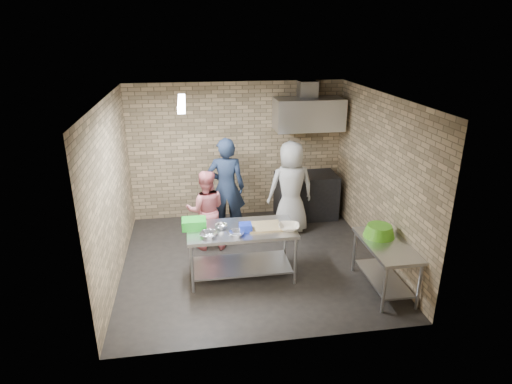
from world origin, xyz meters
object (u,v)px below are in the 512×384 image
at_px(side_counter, 384,266).
at_px(woman_white, 291,188).
at_px(stove, 306,196).
at_px(man_navy, 226,188).
at_px(bottle_green, 328,116).
at_px(blue_tub, 245,227).
at_px(prep_table, 242,252).
at_px(woman_pink, 206,210).
at_px(green_basin, 379,231).
at_px(bottle_red, 308,116).
at_px(green_crate, 194,224).

height_order(side_counter, woman_white, woman_white).
height_order(stove, man_navy, man_navy).
bearing_deg(bottle_green, blue_tub, -129.37).
distance_m(prep_table, woman_white, 1.88).
height_order(woman_pink, woman_white, woman_white).
xyz_separation_m(green_basin, man_navy, (-2.09, 1.92, 0.09)).
relative_size(blue_tub, man_navy, 0.10).
distance_m(green_basin, bottle_red, 3.01).
relative_size(green_crate, bottle_green, 2.41).
xyz_separation_m(side_counter, woman_pink, (-2.51, 1.72, 0.33)).
relative_size(prep_table, bottle_red, 9.03).
height_order(side_counter, woman_pink, woman_pink).
distance_m(stove, woman_pink, 2.32).
distance_m(green_crate, bottle_red, 3.38).
distance_m(prep_table, side_counter, 2.13).
height_order(green_crate, man_navy, man_navy).
relative_size(stove, green_basin, 2.61).
height_order(man_navy, woman_white, man_navy).
relative_size(prep_table, stove, 1.35).
distance_m(prep_table, blue_tub, 0.48).
xyz_separation_m(bottle_red, woman_white, (-0.52, -0.85, -1.16)).
distance_m(green_crate, woman_pink, 0.95).
height_order(green_crate, bottle_red, bottle_red).
relative_size(stove, man_navy, 0.65).
height_order(stove, bottle_red, bottle_red).
bearing_deg(woman_white, blue_tub, 52.41).
xyz_separation_m(bottle_red, bottle_green, (0.40, 0.00, -0.01)).
bearing_deg(green_basin, blue_tub, 170.11).
distance_m(prep_table, green_basin, 2.09).
bearing_deg(bottle_red, woman_white, -121.27).
bearing_deg(woman_pink, man_navy, -128.27).
xyz_separation_m(green_crate, woman_pink, (0.21, 0.91, -0.18)).
bearing_deg(side_counter, stove, 99.29).
relative_size(side_counter, bottle_red, 6.67).
xyz_separation_m(prep_table, bottle_green, (2.02, 2.30, 1.61)).
height_order(green_basin, bottle_red, bottle_red).
distance_m(blue_tub, bottle_red, 3.09).
xyz_separation_m(prep_table, woman_pink, (-0.49, 1.03, 0.30)).
bearing_deg(prep_table, green_crate, 170.27).
bearing_deg(bottle_green, prep_table, -131.28).
relative_size(bottle_red, woman_white, 0.10).
relative_size(side_counter, man_navy, 0.65).
height_order(green_crate, blue_tub, green_crate).
bearing_deg(bottle_green, woman_white, -137.11).
bearing_deg(man_navy, stove, -154.16).
height_order(prep_table, woman_pink, woman_pink).
relative_size(stove, blue_tub, 6.64).
height_order(green_crate, green_basin, green_crate).
xyz_separation_m(bottle_green, woman_pink, (-2.51, -1.27, -1.31)).
distance_m(stove, man_navy, 1.82).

